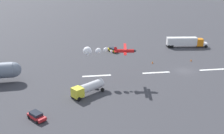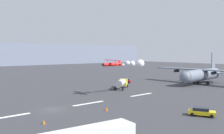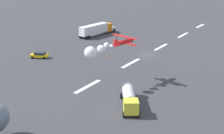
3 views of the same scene
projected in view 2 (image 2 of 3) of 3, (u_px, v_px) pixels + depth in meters
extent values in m
plane|color=#38383D|center=(53.00, 109.00, 46.45)|extent=(440.00, 440.00, 0.00)
cube|color=white|center=(7.00, 117.00, 40.98)|extent=(8.00, 0.90, 0.01)
cube|color=white|center=(89.00, 103.00, 51.92)|extent=(8.00, 0.90, 0.01)
cube|color=white|center=(142.00, 95.00, 62.85)|extent=(8.00, 0.90, 0.01)
cylinder|color=slate|center=(202.00, 75.00, 84.61)|extent=(22.27, 5.22, 4.13)
sphere|color=slate|center=(186.00, 77.00, 77.13)|extent=(3.93, 3.93, 3.93)
cube|color=slate|center=(202.00, 70.00, 84.50)|extent=(5.00, 36.60, 0.40)
cylinder|color=black|center=(176.00, 71.00, 91.64)|extent=(2.45, 1.22, 1.10)
cylinder|color=black|center=(189.00, 72.00, 87.63)|extent=(2.45, 1.22, 1.10)
cylinder|color=black|center=(214.00, 73.00, 80.94)|extent=(2.45, 1.22, 1.10)
cube|color=slate|center=(213.00, 60.00, 90.60)|extent=(2.81, 0.44, 6.00)
cube|color=slate|center=(213.00, 73.00, 90.89)|extent=(2.44, 9.09, 0.24)
cube|color=black|center=(210.00, 83.00, 83.57)|extent=(3.25, 1.16, 1.20)
cube|color=black|center=(196.00, 81.00, 87.33)|extent=(3.25, 1.16, 1.20)
cylinder|color=red|center=(112.00, 64.00, 61.05)|extent=(5.11, 1.76, 0.94)
cube|color=red|center=(111.00, 65.00, 60.96)|extent=(1.69, 6.14, 0.12)
cube|color=red|center=(111.00, 60.00, 60.89)|extent=(1.69, 6.14, 0.12)
cylinder|color=black|center=(116.00, 63.00, 59.08)|extent=(0.08, 0.08, 1.26)
cylinder|color=black|center=(107.00, 62.00, 62.77)|extent=(0.08, 0.08, 1.26)
cube|color=red|center=(119.00, 62.00, 62.17)|extent=(0.71, 0.21, 1.10)
cube|color=red|center=(119.00, 64.00, 62.19)|extent=(0.92, 2.07, 0.08)
cone|color=black|center=(102.00, 65.00, 59.61)|extent=(0.82, 0.90, 0.80)
sphere|color=white|center=(123.00, 65.00, 62.56)|extent=(0.70, 0.70, 0.70)
sphere|color=white|center=(128.00, 63.00, 63.32)|extent=(1.18, 1.18, 1.18)
sphere|color=white|center=(132.00, 64.00, 64.60)|extent=(1.56, 1.56, 1.56)
sphere|color=white|center=(140.00, 63.00, 66.16)|extent=(2.26, 2.26, 2.26)
cube|color=yellow|center=(123.00, 82.00, 76.42)|extent=(3.19, 3.23, 2.20)
cylinder|color=silver|center=(121.00, 83.00, 72.32)|extent=(6.31, 5.35, 2.10)
cylinder|color=black|center=(120.00, 85.00, 77.36)|extent=(1.00, 0.84, 1.00)
cylinder|color=black|center=(115.00, 89.00, 70.45)|extent=(1.00, 0.84, 1.00)
cylinder|color=black|center=(127.00, 86.00, 76.77)|extent=(1.00, 0.84, 1.00)
cylinder|color=black|center=(123.00, 89.00, 69.85)|extent=(1.00, 0.84, 1.00)
cube|color=yellow|center=(202.00, 112.00, 41.44)|extent=(3.66, 4.80, 0.65)
cube|color=#1E232D|center=(201.00, 109.00, 41.48)|extent=(2.71, 3.15, 0.55)
cylinder|color=black|center=(212.00, 114.00, 41.69)|extent=(0.49, 0.67, 0.64)
cylinder|color=black|center=(193.00, 112.00, 42.89)|extent=(0.49, 0.67, 0.64)
cylinder|color=black|center=(212.00, 116.00, 40.03)|extent=(0.49, 0.67, 0.64)
cylinder|color=black|center=(192.00, 115.00, 41.23)|extent=(0.49, 0.67, 0.64)
cube|color=#B21E23|center=(125.00, 81.00, 87.97)|extent=(4.15, 4.47, 0.65)
cube|color=#1E232D|center=(126.00, 80.00, 87.90)|extent=(2.93, 3.05, 0.55)
cylinder|color=black|center=(121.00, 82.00, 87.37)|extent=(0.58, 0.63, 0.64)
cylinder|color=black|center=(129.00, 82.00, 86.84)|extent=(0.58, 0.63, 0.64)
cylinder|color=black|center=(122.00, 82.00, 89.14)|extent=(0.58, 0.63, 0.64)
cylinder|color=black|center=(129.00, 82.00, 88.60)|extent=(0.58, 0.63, 0.64)
cone|color=orange|center=(44.00, 122.00, 36.75)|extent=(0.44, 0.44, 0.75)
cone|color=orange|center=(106.00, 109.00, 45.27)|extent=(0.44, 0.44, 0.75)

